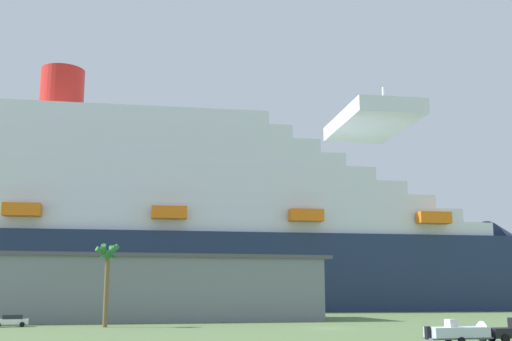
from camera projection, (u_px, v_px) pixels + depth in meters
name	position (u px, v px, depth m)	size (l,w,h in m)	color
ground_plane	(283.00, 319.00, 109.79)	(600.00, 600.00, 0.00)	#567042
cruise_ship	(152.00, 231.00, 156.93)	(218.71, 35.62, 64.14)	#1E2D4C
terminal_building	(114.00, 288.00, 103.00)	(70.45, 25.01, 10.49)	slate
small_boat_on_trailer	(464.00, 332.00, 57.30)	(7.84, 2.85, 2.15)	#595960
palm_tree	(108.00, 263.00, 85.04)	(3.61, 3.13, 11.04)	brown
parked_car_white_van	(11.00, 321.00, 84.27)	(4.77, 2.65, 1.58)	white
parked_car_green_wagon	(94.00, 317.00, 97.37)	(4.57, 2.32, 1.58)	#2D723F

